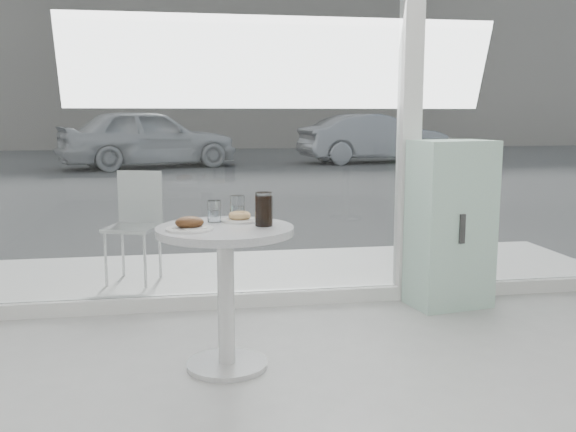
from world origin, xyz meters
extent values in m
cube|color=white|center=(0.00, 3.00, 0.05)|extent=(5.00, 0.12, 0.10)
cube|color=white|center=(0.90, 3.00, 1.50)|extent=(0.14, 0.14, 3.00)
cube|color=white|center=(-0.77, 3.00, 1.40)|extent=(3.21, 0.02, 2.60)
cube|color=white|center=(1.67, 3.00, 1.40)|extent=(1.41, 0.02, 2.60)
cylinder|color=silver|center=(-0.50, 1.90, 0.01)|extent=(0.44, 0.44, 0.03)
cylinder|color=silver|center=(-0.50, 1.90, 0.37)|extent=(0.09, 0.09, 0.70)
cylinder|color=white|center=(-0.50, 1.90, 0.75)|extent=(0.72, 0.72, 0.04)
cube|color=white|center=(0.00, 3.80, 0.03)|extent=(5.60, 1.60, 0.05)
cube|color=#343434|center=(0.00, 16.00, 0.00)|extent=(40.00, 24.00, 0.00)
cube|color=gray|center=(0.00, 25.00, 4.00)|extent=(40.00, 2.00, 8.00)
cube|color=#A3D1B8|center=(1.14, 2.78, 0.59)|extent=(0.59, 0.45, 1.17)
cube|color=#333333|center=(1.14, 2.59, 0.59)|extent=(0.04, 0.03, 0.20)
cylinder|color=silver|center=(-1.30, 3.54, 0.26)|extent=(0.02, 0.02, 0.42)
cylinder|color=silver|center=(-1.00, 3.43, 0.26)|extent=(0.02, 0.02, 0.42)
cylinder|color=silver|center=(-1.19, 3.83, 0.26)|extent=(0.02, 0.02, 0.42)
cylinder|color=silver|center=(-0.89, 3.73, 0.26)|extent=(0.02, 0.02, 0.42)
cube|color=silver|center=(-1.09, 3.63, 0.48)|extent=(0.47, 0.47, 0.03)
cube|color=silver|center=(-1.04, 3.80, 0.70)|extent=(0.36, 0.14, 0.42)
imported|color=silver|center=(-1.46, 15.30, 0.75)|extent=(4.74, 3.11, 1.50)
imported|color=#9C9EA3|center=(4.67, 15.93, 0.68)|extent=(4.24, 1.90, 1.35)
cylinder|color=silver|center=(-0.68, 1.83, 0.78)|extent=(0.24, 0.24, 0.01)
cube|color=silver|center=(-0.66, 1.82, 0.79)|extent=(0.14, 0.13, 0.00)
ellipsoid|color=#361A0E|center=(-0.68, 1.83, 0.81)|extent=(0.14, 0.12, 0.06)
ellipsoid|color=#361A0E|center=(-0.65, 1.85, 0.81)|extent=(0.07, 0.07, 0.04)
cylinder|color=silver|center=(-0.41, 2.05, 0.78)|extent=(0.21, 0.21, 0.01)
torus|color=#AE8150|center=(-0.41, 2.05, 0.80)|extent=(0.12, 0.12, 0.04)
cylinder|color=white|center=(-0.55, 2.05, 0.83)|extent=(0.07, 0.07, 0.12)
cylinder|color=white|center=(-0.55, 2.05, 0.80)|extent=(0.06, 0.06, 0.06)
cylinder|color=white|center=(-0.41, 2.13, 0.84)|extent=(0.08, 0.08, 0.13)
cylinder|color=white|center=(-0.41, 2.13, 0.81)|extent=(0.07, 0.07, 0.07)
cylinder|color=white|center=(-0.30, 1.89, 0.86)|extent=(0.09, 0.09, 0.18)
cylinder|color=black|center=(-0.30, 1.89, 0.85)|extent=(0.08, 0.08, 0.16)
camera|label=1|loc=(-0.73, -1.40, 1.35)|focal=40.00mm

